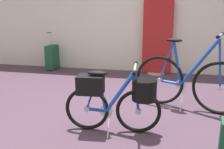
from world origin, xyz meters
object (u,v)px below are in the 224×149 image
Objects in this scene: folding_bike_foreground at (117,97)px; rolling_suitcase at (52,57)px; floor_banner_stand at (157,42)px; display_bike_left at (188,81)px.

rolling_suitcase reaches higher than folding_bike_foreground.
folding_bike_foreground is at bearing -96.06° from floor_banner_stand.
rolling_suitcase is (-2.80, 1.77, -0.10)m from display_bike_left.
floor_banner_stand is at bearing 83.94° from folding_bike_foreground.
rolling_suitcase is at bearing -177.54° from floor_banner_stand.
floor_banner_stand is 1.83× the size of rolling_suitcase.
floor_banner_stand is 1.06× the size of display_bike_left.
folding_bike_foreground is (-0.29, -2.72, -0.27)m from floor_banner_stand.
folding_bike_foreground is 3.31m from rolling_suitcase.
floor_banner_stand is at bearing 2.46° from rolling_suitcase.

